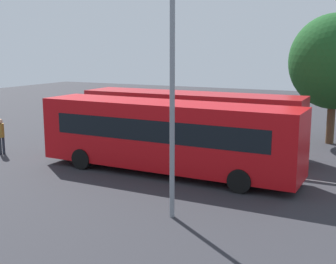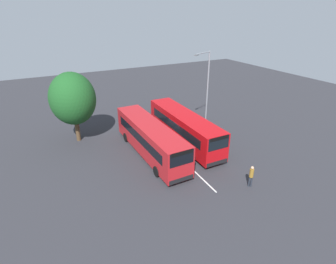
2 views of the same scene
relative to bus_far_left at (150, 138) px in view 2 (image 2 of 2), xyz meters
name	(u,v)px [view 2 (image 2 of 2)]	position (x,y,z in m)	size (l,w,h in m)	color
ground_plane	(168,146)	(-0.79, 2.22, -1.69)	(78.27, 78.27, 0.00)	#2B2B30
bus_far_left	(150,138)	(0.00, 0.00, 0.00)	(11.46, 2.61, 3.06)	#AD191E
bus_center_left	(184,127)	(-0.73, 4.11, 0.00)	(11.46, 2.61, 3.06)	#B70C11
pedestrian	(251,175)	(8.25, 4.73, -0.61)	(0.45, 0.45, 1.81)	#232833
street_lamp	(206,85)	(-3.12, 8.28, 3.27)	(1.14, 2.63, 8.62)	gray
depot_tree	(73,99)	(-6.23, -5.50, 2.87)	(4.97, 4.47, 7.18)	#4C3823
lane_stripe_outer_left	(168,145)	(-0.79, 2.22, -1.68)	(16.96, 0.12, 0.01)	silver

